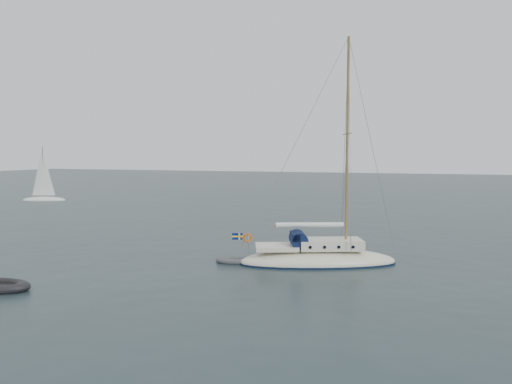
% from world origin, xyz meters
% --- Properties ---
extents(ground, '(300.00, 300.00, 0.00)m').
position_xyz_m(ground, '(0.00, 0.00, 0.00)').
color(ground, black).
rests_on(ground, ground).
extents(sailboat, '(10.65, 3.19, 15.17)m').
position_xyz_m(sailboat, '(2.95, 1.87, 1.15)').
color(sailboat, beige).
rests_on(sailboat, ground).
extents(dinghy, '(2.46, 1.11, 0.35)m').
position_xyz_m(dinghy, '(-2.33, 0.39, 0.15)').
color(dinghy, '#515056').
rests_on(dinghy, ground).
extents(distant_yacht_a, '(6.48, 3.46, 8.59)m').
position_xyz_m(distant_yacht_a, '(-45.36, 30.36, 3.67)').
color(distant_yacht_a, silver).
rests_on(distant_yacht_a, ground).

